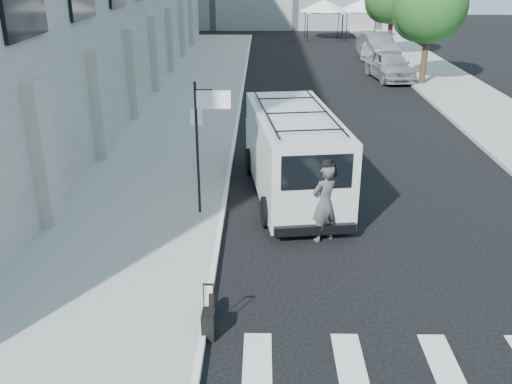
{
  "coord_description": "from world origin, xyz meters",
  "views": [
    {
      "loc": [
        -0.92,
        -10.66,
        6.5
      ],
      "look_at": [
        -1.08,
        1.84,
        1.3
      ],
      "focal_mm": 40.0,
      "sensor_mm": 36.0,
      "label": 1
    }
  ],
  "objects_px": {
    "businessman": "(325,203)",
    "parked_car_a": "(390,65)",
    "briefcase": "(212,307)",
    "suitcase": "(209,324)",
    "parked_car_b": "(378,46)",
    "cargo_van": "(293,152)",
    "parked_car_c": "(373,48)"
  },
  "relations": [
    {
      "from": "briefcase",
      "to": "parked_car_b",
      "type": "height_order",
      "value": "parked_car_b"
    },
    {
      "from": "businessman",
      "to": "parked_car_c",
      "type": "xyz_separation_m",
      "value": [
        6.0,
        27.29,
        -0.33
      ]
    },
    {
      "from": "briefcase",
      "to": "parked_car_b",
      "type": "xyz_separation_m",
      "value": [
        8.7,
        30.08,
        0.65
      ]
    },
    {
      "from": "suitcase",
      "to": "parked_car_b",
      "type": "height_order",
      "value": "parked_car_b"
    },
    {
      "from": "businessman",
      "to": "suitcase",
      "type": "height_order",
      "value": "businessman"
    },
    {
      "from": "suitcase",
      "to": "parked_car_c",
      "type": "bearing_deg",
      "value": 76.26
    },
    {
      "from": "briefcase",
      "to": "parked_car_a",
      "type": "relative_size",
      "value": 0.09
    },
    {
      "from": "suitcase",
      "to": "parked_car_c",
      "type": "distance_m",
      "value": 32.33
    },
    {
      "from": "briefcase",
      "to": "parked_car_b",
      "type": "distance_m",
      "value": 31.32
    },
    {
      "from": "briefcase",
      "to": "suitcase",
      "type": "height_order",
      "value": "suitcase"
    },
    {
      "from": "businessman",
      "to": "parked_car_a",
      "type": "bearing_deg",
      "value": -136.19
    },
    {
      "from": "parked_car_a",
      "to": "parked_car_c",
      "type": "xyz_separation_m",
      "value": [
        0.42,
        7.54,
        -0.13
      ]
    },
    {
      "from": "parked_car_a",
      "to": "parked_car_c",
      "type": "bearing_deg",
      "value": 79.7
    },
    {
      "from": "cargo_van",
      "to": "suitcase",
      "type": "bearing_deg",
      "value": -112.37
    },
    {
      "from": "businessman",
      "to": "cargo_van",
      "type": "distance_m",
      "value": 3.09
    },
    {
      "from": "cargo_van",
      "to": "parked_car_c",
      "type": "bearing_deg",
      "value": 67.24
    },
    {
      "from": "parked_car_c",
      "to": "cargo_van",
      "type": "bearing_deg",
      "value": -100.01
    },
    {
      "from": "businessman",
      "to": "parked_car_c",
      "type": "distance_m",
      "value": 27.95
    },
    {
      "from": "suitcase",
      "to": "briefcase",
      "type": "bearing_deg",
      "value": 91.47
    },
    {
      "from": "suitcase",
      "to": "parked_car_c",
      "type": "height_order",
      "value": "parked_car_c"
    },
    {
      "from": "briefcase",
      "to": "parked_car_a",
      "type": "distance_m",
      "value": 24.33
    },
    {
      "from": "businessman",
      "to": "parked_car_a",
      "type": "height_order",
      "value": "businessman"
    },
    {
      "from": "businessman",
      "to": "parked_car_b",
      "type": "bearing_deg",
      "value": -133.45
    },
    {
      "from": "businessman",
      "to": "parked_car_b",
      "type": "distance_m",
      "value": 27.59
    },
    {
      "from": "suitcase",
      "to": "parked_car_b",
      "type": "relative_size",
      "value": 0.21
    },
    {
      "from": "parked_car_a",
      "to": "cargo_van",
      "type": "bearing_deg",
      "value": -117.51
    },
    {
      "from": "businessman",
      "to": "briefcase",
      "type": "height_order",
      "value": "businessman"
    },
    {
      "from": "suitcase",
      "to": "parked_car_c",
      "type": "relative_size",
      "value": 0.22
    },
    {
      "from": "briefcase",
      "to": "cargo_van",
      "type": "height_order",
      "value": "cargo_van"
    },
    {
      "from": "suitcase",
      "to": "parked_car_a",
      "type": "bearing_deg",
      "value": 72.65
    },
    {
      "from": "suitcase",
      "to": "cargo_van",
      "type": "bearing_deg",
      "value": 76.57
    },
    {
      "from": "briefcase",
      "to": "suitcase",
      "type": "relative_size",
      "value": 0.43
    }
  ]
}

